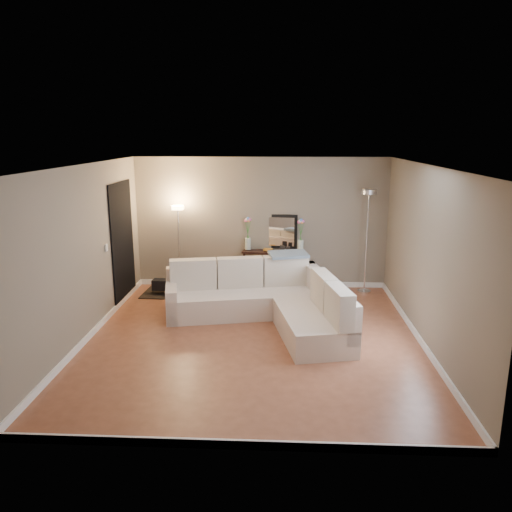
{
  "coord_description": "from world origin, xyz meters",
  "views": [
    {
      "loc": [
        0.39,
        -7.05,
        3.02
      ],
      "look_at": [
        0.0,
        0.8,
        1.1
      ],
      "focal_mm": 35.0,
      "sensor_mm": 36.0,
      "label": 1
    }
  ],
  "objects_px": {
    "floor_lamp_lit": "(179,231)",
    "floor_lamp_unlit": "(368,221)",
    "console_table": "(270,267)",
    "sectional_sofa": "(269,300)"
  },
  "relations": [
    {
      "from": "console_table",
      "to": "floor_lamp_lit",
      "type": "height_order",
      "value": "floor_lamp_lit"
    },
    {
      "from": "sectional_sofa",
      "to": "floor_lamp_lit",
      "type": "distance_m",
      "value": 2.61
    },
    {
      "from": "floor_lamp_lit",
      "to": "floor_lamp_unlit",
      "type": "xyz_separation_m",
      "value": [
        3.66,
        -0.06,
        0.24
      ]
    },
    {
      "from": "floor_lamp_lit",
      "to": "floor_lamp_unlit",
      "type": "bearing_deg",
      "value": -0.98
    },
    {
      "from": "floor_lamp_unlit",
      "to": "console_table",
      "type": "bearing_deg",
      "value": 174.11
    },
    {
      "from": "sectional_sofa",
      "to": "floor_lamp_lit",
      "type": "bearing_deg",
      "value": 137.21
    },
    {
      "from": "console_table",
      "to": "floor_lamp_lit",
      "type": "distance_m",
      "value": 1.95
    },
    {
      "from": "console_table",
      "to": "floor_lamp_unlit",
      "type": "xyz_separation_m",
      "value": [
        1.86,
        -0.19,
        1.0
      ]
    },
    {
      "from": "console_table",
      "to": "sectional_sofa",
      "type": "bearing_deg",
      "value": -89.46
    },
    {
      "from": "console_table",
      "to": "floor_lamp_unlit",
      "type": "relative_size",
      "value": 0.63
    }
  ]
}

